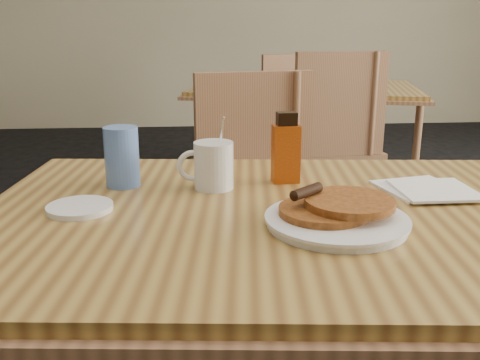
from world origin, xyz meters
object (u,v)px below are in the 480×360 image
(neighbor_table, at_px, (305,92))
(syrup_bottle, at_px, (286,150))
(pancake_plate, at_px, (336,216))
(chair_main_far, at_px, (257,185))
(chair_neighbor_near, at_px, (334,132))
(blue_tumbler, at_px, (122,157))
(chair_neighbor_far, at_px, (288,103))
(coffee_mug, at_px, (212,165))
(main_table, at_px, (293,229))

(neighbor_table, relative_size, syrup_bottle, 9.26)
(pancake_plate, bearing_deg, syrup_bottle, 99.51)
(chair_main_far, distance_m, syrup_bottle, 0.62)
(chair_neighbor_near, height_order, blue_tumbler, chair_neighbor_near)
(chair_neighbor_far, height_order, coffee_mug, coffee_mug)
(main_table, height_order, chair_neighbor_far, chair_neighbor_far)
(coffee_mug, bearing_deg, blue_tumbler, 175.89)
(chair_neighbor_far, bearing_deg, neighbor_table, -107.24)
(pancake_plate, bearing_deg, neighbor_table, 80.09)
(blue_tumbler, bearing_deg, pancake_plate, -34.08)
(neighbor_table, relative_size, chair_neighbor_near, 1.58)
(chair_main_far, distance_m, chair_neighbor_far, 2.35)
(chair_main_far, relative_size, syrup_bottle, 5.64)
(pancake_plate, height_order, syrup_bottle, syrup_bottle)
(chair_main_far, distance_m, pancake_plate, 0.89)
(main_table, xyz_separation_m, chair_main_far, (0.01, 0.77, -0.14))
(main_table, relative_size, chair_neighbor_near, 1.42)
(chair_neighbor_far, xyz_separation_m, syrup_bottle, (-0.49, -2.87, 0.29))
(neighbor_table, bearing_deg, chair_main_far, -107.17)
(neighbor_table, height_order, blue_tumbler, blue_tumbler)
(syrup_bottle, bearing_deg, main_table, -99.07)
(neighbor_table, height_order, coffee_mug, coffee_mug)
(chair_neighbor_near, distance_m, coffee_mug, 1.55)
(pancake_plate, bearing_deg, chair_neighbor_near, 75.76)
(main_table, height_order, chair_main_far, chair_main_far)
(chair_neighbor_far, xyz_separation_m, pancake_plate, (-0.44, -3.16, 0.23))
(main_table, bearing_deg, blue_tumbler, 150.59)
(chair_main_far, height_order, chair_neighbor_near, chair_neighbor_near)
(neighbor_table, distance_m, syrup_bottle, 2.16)
(pancake_plate, relative_size, blue_tumbler, 1.94)
(chair_neighbor_far, relative_size, chair_neighbor_near, 0.90)
(chair_neighbor_far, bearing_deg, coffee_mug, -118.59)
(main_table, xyz_separation_m, syrup_bottle, (0.02, 0.21, 0.12))
(main_table, relative_size, chair_main_far, 1.48)
(chair_main_far, bearing_deg, chair_neighbor_near, 47.98)
(chair_main_far, bearing_deg, main_table, -101.93)
(neighbor_table, height_order, syrup_bottle, syrup_bottle)
(chair_neighbor_near, bearing_deg, neighbor_table, 82.38)
(chair_neighbor_near, relative_size, coffee_mug, 5.83)
(main_table, height_order, syrup_bottle, syrup_bottle)
(main_table, xyz_separation_m, coffee_mug, (-0.16, 0.17, 0.10))
(main_table, distance_m, syrup_bottle, 0.24)
(chair_neighbor_far, xyz_separation_m, blue_tumbler, (-0.88, -2.87, 0.29))
(neighbor_table, xyz_separation_m, chair_neighbor_near, (0.00, -0.74, -0.11))
(neighbor_table, bearing_deg, chair_neighbor_far, 88.42)
(coffee_mug, relative_size, blue_tumbler, 1.22)
(main_table, distance_m, pancake_plate, 0.12)
(chair_neighbor_far, height_order, blue_tumbler, chair_neighbor_far)
(coffee_mug, bearing_deg, chair_main_far, 79.88)
(chair_main_far, xyz_separation_m, blue_tumbler, (-0.38, -0.57, 0.25))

